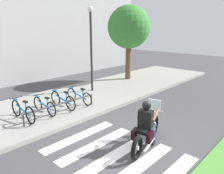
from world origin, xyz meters
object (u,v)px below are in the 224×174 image
at_px(street_lamp, 91,43).
at_px(bicycle_3, 79,96).
at_px(bicycle_1, 44,106).
at_px(bike_rack, 62,104).
at_px(rider, 146,120).
at_px(bicycle_0, 23,111).
at_px(bicycle_2, 63,100).
at_px(tree_near_rack, 129,28).
at_px(motorcycle, 147,131).

bearing_deg(street_lamp, bicycle_3, -148.45).
height_order(bicycle_1, bike_rack, bicycle_1).
xyz_separation_m(rider, bicycle_1, (-0.90, 4.22, -0.35)).
distance_m(bicycle_0, bike_rack, 1.42).
relative_size(bicycle_1, street_lamp, 0.35).
distance_m(bicycle_2, bicycle_3, 0.87).
height_order(rider, bicycle_1, rider).
relative_size(bicycle_3, bike_rack, 0.52).
relative_size(bicycle_1, bike_rack, 0.49).
bearing_deg(bike_rack, tree_near_rack, 17.12).
height_order(rider, bicycle_2, rider).
bearing_deg(street_lamp, bicycle_1, -162.78).
height_order(rider, bicycle_0, rider).
distance_m(motorcycle, bike_rack, 3.68).
bearing_deg(street_lamp, bicycle_2, -157.60).
bearing_deg(motorcycle, bicycle_1, 103.01).
bearing_deg(bicycle_2, rider, -89.66).
relative_size(motorcycle, bicycle_3, 1.34).
bearing_deg(bicycle_0, bike_rack, -22.98).
bearing_deg(motorcycle, tree_near_rack, 43.01).
bearing_deg(bicycle_2, tree_near_rack, 13.51).
relative_size(bicycle_1, bicycle_3, 0.94).
bearing_deg(rider, bicycle_2, 90.34).
distance_m(bicycle_0, bicycle_2, 1.74).
xyz_separation_m(rider, street_lamp, (2.62, 5.31, 1.86)).
distance_m(bicycle_1, bike_rack, 0.71).
xyz_separation_m(motorcycle, street_lamp, (2.54, 5.29, 2.23)).
relative_size(rider, bicycle_1, 0.92).
distance_m(bicycle_3, bike_rack, 1.42).
relative_size(motorcycle, bicycle_0, 1.30).
distance_m(bicycle_3, street_lamp, 3.04).
bearing_deg(street_lamp, motorcycle, -115.68).
height_order(bicycle_0, tree_near_rack, tree_near_rack).
bearing_deg(bike_rack, bicycle_2, 51.87).
xyz_separation_m(bicycle_1, bicycle_3, (1.74, 0.00, -0.00)).
xyz_separation_m(bicycle_2, tree_near_rack, (6.20, 1.49, 2.95)).
xyz_separation_m(street_lamp, tree_near_rack, (3.55, 0.40, 0.75)).
bearing_deg(rider, bicycle_3, 78.67).
distance_m(motorcycle, bicycle_0, 4.58).
height_order(bicycle_3, tree_near_rack, tree_near_rack).
bearing_deg(bicycle_0, bicycle_2, 0.02).
distance_m(rider, bike_rack, 3.70).
bearing_deg(bicycle_1, street_lamp, 17.22).
height_order(rider, bike_rack, rider).
bearing_deg(rider, bike_rack, 97.16).
height_order(bicycle_3, street_lamp, street_lamp).
height_order(bike_rack, tree_near_rack, tree_near_rack).
xyz_separation_m(motorcycle, bicycle_0, (-1.84, 4.20, 0.05)).
relative_size(bicycle_0, tree_near_rack, 0.36).
relative_size(bicycle_2, tree_near_rack, 0.35).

